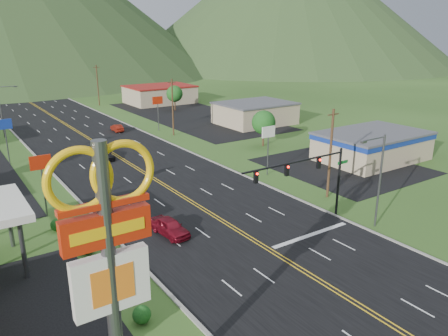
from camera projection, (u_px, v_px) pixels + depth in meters
ground at (389, 324)px, 27.81m from camera, size 500.00×500.00×0.00m
road at (389, 324)px, 27.81m from camera, size 20.00×460.00×0.04m
pylon_sign at (109, 254)px, 17.52m from camera, size 4.32×0.60×14.00m
traffic_signal at (310, 172)px, 40.75m from camera, size 13.10×0.43×7.00m
streetlight_east at (378, 175)px, 40.14m from camera, size 3.28×0.25×9.00m
streetlight_west at (2, 108)px, 75.35m from camera, size 3.28×0.25×9.00m
building_east_near at (372, 144)px, 62.93m from camera, size 15.40×10.40×4.10m
building_east_mid at (255, 113)px, 87.75m from camera, size 14.40×11.40×4.30m
building_east_far at (160, 94)px, 113.24m from camera, size 16.40×12.40×4.50m
pole_sign_west_a at (41, 169)px, 42.53m from camera, size 2.00×0.18×6.40m
pole_sign_west_b at (5, 129)px, 59.92m from camera, size 2.00×0.18×6.40m
pole_sign_east_a at (268, 137)px, 55.38m from camera, size 2.00×0.18×6.40m
pole_sign_east_b at (158, 104)px, 80.68m from camera, size 2.00×0.18×6.40m
tree_east_a at (264, 122)px, 70.03m from camera, size 3.84×3.84×5.82m
tree_east_b at (175, 94)px, 102.20m from camera, size 3.84×3.84×5.82m
utility_pole_a at (330, 153)px, 47.72m from camera, size 1.60×0.28×10.00m
utility_pole_b at (173, 107)px, 76.97m from camera, size 1.60×0.28×10.00m
utility_pole_c at (98, 85)px, 108.58m from camera, size 1.60×0.28×10.00m
utility_pole_d at (57, 73)px, 140.20m from camera, size 1.60×0.28×10.00m
car_red_near at (170, 227)px, 39.76m from camera, size 2.37×4.78×1.57m
car_dark_mid at (105, 155)px, 63.59m from camera, size 1.90×4.56×1.32m
car_red_far at (117, 128)px, 81.17m from camera, size 1.57×4.03×1.31m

